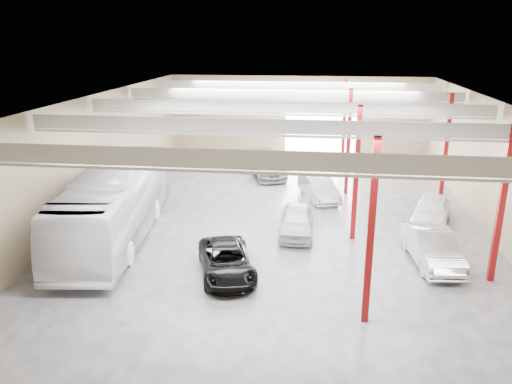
% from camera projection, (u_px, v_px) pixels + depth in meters
% --- Properties ---
extents(depot_shell, '(22.12, 32.12, 7.06)m').
position_uv_depth(depot_shell, '(288.00, 135.00, 27.54)').
color(depot_shell, '#3F3F44').
rests_on(depot_shell, ground).
extents(coach_bus, '(4.68, 13.73, 3.75)m').
position_uv_depth(coach_bus, '(117.00, 202.00, 26.04)').
color(coach_bus, white).
rests_on(coach_bus, ground).
extents(black_sedan, '(3.57, 5.29, 1.35)m').
position_uv_depth(black_sedan, '(226.00, 261.00, 22.06)').
color(black_sedan, black).
rests_on(black_sedan, ground).
extents(car_row_a, '(1.86, 4.47, 1.51)m').
position_uv_depth(car_row_a, '(297.00, 221.00, 26.61)').
color(car_row_a, silver).
rests_on(car_row_a, ground).
extents(car_row_b, '(3.00, 4.81, 1.50)m').
position_uv_depth(car_row_b, '(319.00, 188.00, 32.39)').
color(car_row_b, silver).
rests_on(car_row_b, ground).
extents(car_row_c, '(3.94, 6.05, 1.63)m').
position_uv_depth(car_row_c, '(266.00, 165.00, 37.77)').
color(car_row_c, gray).
rests_on(car_row_c, ground).
extents(car_right_near, '(2.25, 5.09, 1.62)m').
position_uv_depth(car_right_near, '(432.00, 247.00, 23.14)').
color(car_right_near, '#BABABF').
rests_on(car_right_near, ground).
extents(car_right_far, '(3.25, 5.12, 1.62)m').
position_uv_depth(car_right_far, '(432.00, 211.00, 28.00)').
color(car_right_far, white).
rests_on(car_right_far, ground).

